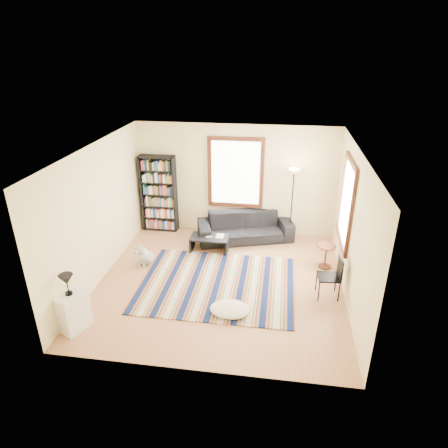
# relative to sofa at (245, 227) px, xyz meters

# --- Properties ---
(floor) EXTENTS (5.00, 5.00, 0.10)m
(floor) POSITION_rel_sofa_xyz_m (-0.31, -2.05, -0.39)
(floor) COLOR tan
(floor) RESTS_ON ground
(ceiling) EXTENTS (5.00, 5.00, 0.10)m
(ceiling) POSITION_rel_sofa_xyz_m (-0.31, -2.05, 2.51)
(ceiling) COLOR white
(ceiling) RESTS_ON floor
(wall_back) EXTENTS (5.00, 0.10, 2.80)m
(wall_back) POSITION_rel_sofa_xyz_m (-0.31, 0.50, 1.06)
(wall_back) COLOR beige
(wall_back) RESTS_ON floor
(wall_front) EXTENTS (5.00, 0.10, 2.80)m
(wall_front) POSITION_rel_sofa_xyz_m (-0.31, -4.60, 1.06)
(wall_front) COLOR beige
(wall_front) RESTS_ON floor
(wall_left) EXTENTS (0.10, 5.00, 2.80)m
(wall_left) POSITION_rel_sofa_xyz_m (-2.86, -2.05, 1.06)
(wall_left) COLOR beige
(wall_left) RESTS_ON floor
(wall_right) EXTENTS (0.10, 5.00, 2.80)m
(wall_right) POSITION_rel_sofa_xyz_m (2.24, -2.05, 1.06)
(wall_right) COLOR beige
(wall_right) RESTS_ON floor
(window_back) EXTENTS (1.20, 0.06, 1.60)m
(window_back) POSITION_rel_sofa_xyz_m (-0.31, 0.42, 1.26)
(window_back) COLOR white
(window_back) RESTS_ON wall_back
(window_right) EXTENTS (0.06, 1.20, 1.60)m
(window_right) POSITION_rel_sofa_xyz_m (2.16, -1.25, 1.26)
(window_right) COLOR white
(window_right) RESTS_ON wall_right
(rug) EXTENTS (3.17, 2.54, 0.02)m
(rug) POSITION_rel_sofa_xyz_m (-0.36, -2.15, -0.33)
(rug) COLOR #0D1941
(rug) RESTS_ON floor
(sofa) EXTENTS (1.56, 2.50, 0.68)m
(sofa) POSITION_rel_sofa_xyz_m (0.00, 0.00, 0.00)
(sofa) COLOR black
(sofa) RESTS_ON floor
(bookshelf) EXTENTS (0.90, 0.30, 2.00)m
(bookshelf) POSITION_rel_sofa_xyz_m (-2.27, 0.27, 0.66)
(bookshelf) COLOR black
(bookshelf) RESTS_ON floor
(coffee_table) EXTENTS (1.00, 0.73, 0.36)m
(coffee_table) POSITION_rel_sofa_xyz_m (-0.78, -0.72, -0.16)
(coffee_table) COLOR black
(coffee_table) RESTS_ON floor
(book_a) EXTENTS (0.24, 0.22, 0.02)m
(book_a) POSITION_rel_sofa_xyz_m (-0.88, -0.72, 0.03)
(book_a) COLOR beige
(book_a) RESTS_ON coffee_table
(book_b) EXTENTS (0.25, 0.19, 0.02)m
(book_b) POSITION_rel_sofa_xyz_m (-0.63, -0.67, 0.03)
(book_b) COLOR beige
(book_b) RESTS_ON coffee_table
(floor_cushion) EXTENTS (0.76, 0.57, 0.19)m
(floor_cushion) POSITION_rel_sofa_xyz_m (0.03, -3.08, -0.25)
(floor_cushion) COLOR silver
(floor_cushion) RESTS_ON floor
(floor_lamp) EXTENTS (0.39, 0.39, 1.86)m
(floor_lamp) POSITION_rel_sofa_xyz_m (1.11, 0.10, 0.59)
(floor_lamp) COLOR black
(floor_lamp) RESTS_ON floor
(side_table) EXTENTS (0.45, 0.45, 0.54)m
(side_table) POSITION_rel_sofa_xyz_m (1.89, -1.12, -0.07)
(side_table) COLOR #481C12
(side_table) RESTS_ON floor
(folding_chair) EXTENTS (0.45, 0.43, 0.86)m
(folding_chair) POSITION_rel_sofa_xyz_m (1.84, -2.24, 0.09)
(folding_chair) COLOR black
(folding_chair) RESTS_ON floor
(white_cabinet) EXTENTS (0.55, 0.61, 0.70)m
(white_cabinet) POSITION_rel_sofa_xyz_m (-2.61, -3.87, 0.01)
(white_cabinet) COLOR white
(white_cabinet) RESTS_ON floor
(table_lamp) EXTENTS (0.25, 0.25, 0.38)m
(table_lamp) POSITION_rel_sofa_xyz_m (-2.61, -3.87, 0.55)
(table_lamp) COLOR black
(table_lamp) RESTS_ON white_cabinet
(dog) EXTENTS (0.56, 0.64, 0.53)m
(dog) POSITION_rel_sofa_xyz_m (-2.07, -1.56, -0.08)
(dog) COLOR silver
(dog) RESTS_ON floor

